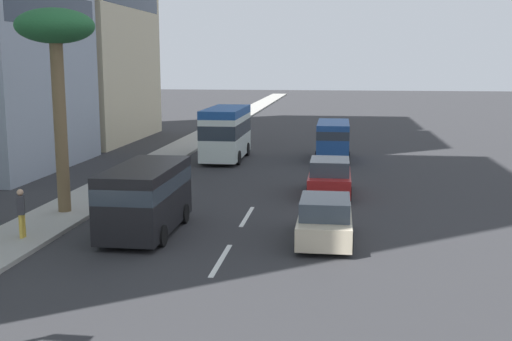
% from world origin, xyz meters
% --- Properties ---
extents(ground_plane, '(198.00, 198.00, 0.00)m').
position_xyz_m(ground_plane, '(31.50, 0.00, 0.00)').
color(ground_plane, '#2D2D30').
extents(sidewalk_right, '(162.00, 2.55, 0.15)m').
position_xyz_m(sidewalk_right, '(31.50, 7.30, 0.07)').
color(sidewalk_right, '#9E9B93').
rests_on(sidewalk_right, ground_plane).
extents(lane_stripe_mid, '(3.20, 0.16, 0.01)m').
position_xyz_m(lane_stripe_mid, '(15.95, 0.00, 0.01)').
color(lane_stripe_mid, silver).
rests_on(lane_stripe_mid, ground_plane).
extents(lane_stripe_far, '(3.20, 0.16, 0.01)m').
position_xyz_m(lane_stripe_far, '(21.46, 0.00, 0.01)').
color(lane_stripe_far, silver).
rests_on(lane_stripe_far, ground_plane).
extents(car_lead, '(4.19, 1.95, 1.66)m').
position_xyz_m(car_lead, '(26.03, -3.14, 0.78)').
color(car_lead, '#A51E1E').
rests_on(car_lead, ground_plane).
extents(van_second, '(5.01, 2.05, 2.34)m').
position_xyz_m(van_second, '(36.43, -3.17, 1.34)').
color(van_second, '#1E478C').
rests_on(van_second, ground_plane).
extents(van_third, '(5.10, 2.21, 2.41)m').
position_xyz_m(van_third, '(18.66, 3.19, 1.38)').
color(van_third, black).
rests_on(van_third, ground_plane).
extents(car_fourth, '(4.09, 1.85, 1.54)m').
position_xyz_m(car_fourth, '(18.42, -3.10, 0.73)').
color(car_fourth, beige).
rests_on(car_fourth, ground_plane).
extents(minibus_fifth, '(6.26, 2.32, 3.21)m').
position_xyz_m(minibus_fifth, '(35.56, 3.37, 1.75)').
color(minibus_fifth, silver).
rests_on(minibus_fifth, ground_plane).
extents(pedestrian_mid_block, '(0.38, 0.32, 1.67)m').
position_xyz_m(pedestrian_mid_block, '(17.02, 6.99, 1.07)').
color(pedestrian_mid_block, gold).
rests_on(pedestrian_mid_block, sidewalk_right).
extents(palm_tree, '(2.96, 2.96, 7.85)m').
position_xyz_m(palm_tree, '(20.83, 7.22, 6.86)').
color(palm_tree, brown).
rests_on(palm_tree, sidewalk_right).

